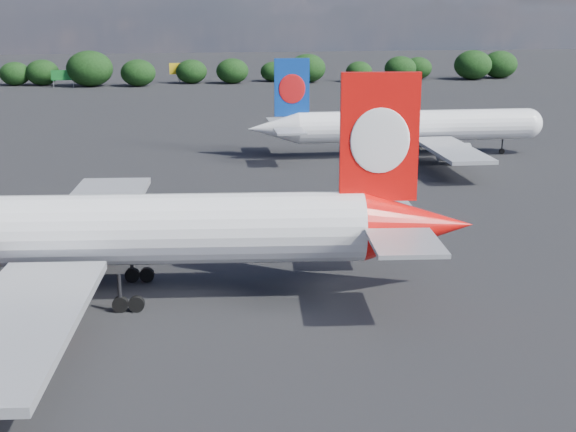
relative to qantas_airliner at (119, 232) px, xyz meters
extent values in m
plane|color=black|center=(-4.04, 40.63, -5.26)|extent=(500.00, 500.00, 0.00)
cylinder|color=white|center=(-1.84, 0.19, 0.17)|extent=(41.61, 9.56, 5.43)
cone|color=red|center=(23.01, -2.33, 0.17)|extent=(9.19, 6.28, 5.43)
cube|color=red|center=(19.77, -2.00, 7.12)|extent=(6.00, 1.14, 9.78)
ellipsoid|color=white|center=(19.74, -2.32, 6.93)|extent=(4.56, 0.68, 5.00)
ellipsoid|color=white|center=(19.80, -1.68, 6.93)|extent=(4.56, 0.68, 5.00)
cube|color=#9B9DA3|center=(20.25, -8.05, 0.61)|extent=(5.52, 6.98, 0.33)
cube|color=#9B9DA3|center=(21.45, 3.83, 0.61)|extent=(5.52, 6.98, 0.33)
cube|color=#9B9DA3|center=(-5.42, -13.64, -1.57)|extent=(9.21, 22.32, 0.60)
cube|color=#9B9DA3|center=(-2.58, 14.45, -1.57)|extent=(9.21, 22.32, 0.60)
cylinder|color=red|center=(-7.04, -8.02, -2.98)|extent=(5.70, 3.46, 2.93)
cube|color=#9B9DA3|center=(-7.04, -8.02, -2.22)|extent=(2.41, 0.56, 1.30)
cylinder|color=red|center=(-5.29, 9.27, -2.98)|extent=(5.70, 3.46, 2.93)
cube|color=#9B9DA3|center=(-5.29, 9.27, -2.22)|extent=(2.41, 0.56, 1.30)
cylinder|color=black|center=(-0.01, -3.27, -3.63)|extent=(0.33, 0.33, 2.72)
cylinder|color=black|center=(-0.01, -3.27, -4.66)|extent=(1.24, 0.61, 1.19)
cylinder|color=black|center=(1.18, -3.39, -4.66)|extent=(1.24, 0.61, 1.19)
cylinder|color=black|center=(0.65, 3.21, -3.63)|extent=(0.33, 0.33, 2.72)
cylinder|color=black|center=(0.65, 3.21, -4.66)|extent=(1.24, 0.61, 1.19)
cylinder|color=black|center=(1.84, 3.09, -4.66)|extent=(1.24, 0.61, 1.19)
cylinder|color=white|center=(39.83, 52.07, -0.73)|extent=(34.53, 5.48, 4.53)
sphere|color=white|center=(57.04, 51.60, -0.73)|extent=(4.65, 4.65, 4.53)
cone|color=white|center=(19.01, 52.64, -0.73)|extent=(7.37, 4.73, 4.53)
cube|color=navy|center=(21.72, 52.57, 5.07)|extent=(4.99, 0.59, 8.15)
ellipsoid|color=red|center=(21.72, 52.30, 4.90)|extent=(3.81, 0.29, 4.17)
ellipsoid|color=red|center=(21.73, 52.84, 4.90)|extent=(3.81, 0.29, 4.17)
cube|color=#9B9DA3|center=(20.68, 47.61, -0.37)|extent=(4.22, 5.55, 0.27)
cube|color=#9B9DA3|center=(20.96, 57.57, -0.37)|extent=(4.22, 5.55, 0.27)
cube|color=#9B9DA3|center=(41.32, 40.25, -2.18)|extent=(6.38, 18.27, 0.50)
cube|color=#9B9DA3|center=(41.97, 63.79, -2.18)|extent=(6.38, 18.27, 0.50)
cylinder|color=#9B9DA3|center=(43.26, 44.73, -3.36)|extent=(4.59, 2.57, 2.45)
cube|color=#9B9DA3|center=(43.26, 44.73, -2.72)|extent=(2.00, 0.33, 1.09)
cylinder|color=#9B9DA3|center=(43.66, 59.21, -3.36)|extent=(4.59, 2.57, 2.45)
cube|color=#9B9DA3|center=(43.66, 59.21, -2.72)|extent=(2.00, 0.33, 1.09)
cylinder|color=black|center=(37.95, 49.40, -3.90)|extent=(0.26, 0.26, 2.26)
cylinder|color=black|center=(37.95, 49.40, -4.76)|extent=(1.01, 0.43, 1.00)
cylinder|color=black|center=(36.95, 49.43, -4.76)|extent=(1.01, 0.43, 1.00)
cylinder|color=black|center=(38.10, 54.84, -3.90)|extent=(0.26, 0.26, 2.26)
cylinder|color=black|center=(38.10, 54.84, -4.76)|extent=(1.01, 0.43, 1.00)
cylinder|color=black|center=(37.10, 54.86, -4.76)|extent=(1.01, 0.43, 1.00)
cylinder|color=black|center=(53.42, 51.70, -3.95)|extent=(0.22, 0.22, 2.26)
cylinder|color=black|center=(53.42, 51.70, -4.85)|extent=(0.82, 0.34, 0.82)
cube|color=#146523|center=(-22.04, 156.63, -2.06)|extent=(6.00, 0.30, 2.60)
cylinder|color=gray|center=(-24.54, 156.63, -4.26)|extent=(0.20, 0.20, 2.00)
cylinder|color=gray|center=(-19.54, 156.63, -4.26)|extent=(0.20, 0.20, 2.00)
cube|color=yellow|center=(7.96, 162.63, -1.26)|extent=(5.00, 0.30, 3.00)
cylinder|color=gray|center=(7.96, 162.63, -4.01)|extent=(0.30, 0.30, 2.50)
ellipsoid|color=black|center=(-35.25, 163.75, -2.14)|extent=(8.11, 6.86, 6.24)
ellipsoid|color=black|center=(-28.04, 162.95, -1.85)|extent=(8.86, 7.50, 6.82)
ellipsoid|color=black|center=(-15.29, 158.19, -0.59)|extent=(12.15, 10.28, 9.34)
ellipsoid|color=black|center=(-2.76, 156.64, -1.73)|extent=(9.18, 7.76, 7.06)
ellipsoid|color=black|center=(11.38, 161.88, -2.01)|extent=(8.45, 7.15, 6.50)
ellipsoid|color=black|center=(22.39, 160.04, -1.87)|extent=(8.82, 7.46, 6.79)
ellipsoid|color=black|center=(34.12, 163.83, -2.51)|extent=(7.15, 6.05, 5.50)
ellipsoid|color=black|center=(43.05, 159.63, -1.35)|extent=(10.16, 8.60, 7.81)
ellipsoid|color=black|center=(57.48, 158.91, -2.41)|extent=(7.40, 6.26, 5.69)
ellipsoid|color=black|center=(69.51, 159.63, -1.79)|extent=(9.01, 7.63, 6.93)
ellipsoid|color=black|center=(76.13, 164.44, -2.12)|extent=(8.17, 6.91, 6.28)
ellipsoid|color=black|center=(91.10, 160.47, -1.09)|extent=(10.84, 9.17, 8.34)
ellipsoid|color=black|center=(100.46, 163.38, -1.33)|extent=(10.22, 8.65, 7.86)
camera|label=1|loc=(3.85, -60.14, 17.29)|focal=50.00mm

